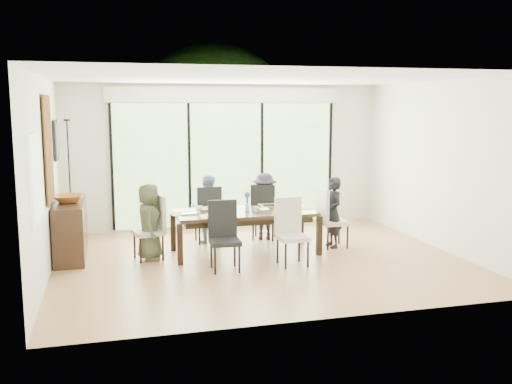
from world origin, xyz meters
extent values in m
cube|color=#935D3B|center=(0.00, 0.00, -0.01)|extent=(6.00, 5.00, 0.01)
cube|color=white|center=(0.00, 0.00, 2.71)|extent=(6.00, 5.00, 0.01)
cube|color=silver|center=(0.00, 2.51, 1.35)|extent=(6.00, 0.02, 2.70)
cube|color=silver|center=(0.00, -2.51, 1.35)|extent=(6.00, 0.02, 2.70)
cube|color=silver|center=(-3.01, 0.00, 1.35)|extent=(0.02, 5.00, 2.70)
cube|color=silver|center=(3.01, 0.00, 1.35)|extent=(0.02, 5.00, 2.70)
cube|color=#598C3F|center=(0.00, 2.47, 1.20)|extent=(4.20, 0.02, 2.30)
cube|color=white|center=(0.00, 2.46, 2.50)|extent=(4.40, 0.06, 0.28)
cube|color=black|center=(-2.10, 2.46, 1.20)|extent=(0.05, 0.04, 2.30)
cube|color=black|center=(-0.70, 2.46, 1.20)|extent=(0.05, 0.04, 2.30)
cube|color=black|center=(0.70, 2.46, 1.20)|extent=(0.05, 0.04, 2.30)
cube|color=black|center=(2.10, 2.46, 1.20)|extent=(0.05, 0.04, 2.30)
cube|color=#8CAD7F|center=(-2.97, -1.20, 1.50)|extent=(0.02, 0.90, 1.00)
cube|color=#543224|center=(0.00, 3.40, -0.05)|extent=(6.00, 1.80, 0.10)
cube|color=brown|center=(0.00, 4.20, 0.55)|extent=(6.00, 0.08, 0.06)
sphere|color=#14380F|center=(-1.80, 5.20, 1.44)|extent=(3.20, 3.20, 3.20)
sphere|color=#14380F|center=(0.40, 5.80, 1.80)|extent=(4.00, 4.00, 4.00)
sphere|color=#14380F|center=(2.20, 5.00, 1.26)|extent=(2.80, 2.80, 2.80)
sphere|color=#14380F|center=(-0.60, 6.50, 1.62)|extent=(3.60, 3.60, 3.60)
cube|color=black|center=(-0.12, 0.47, 0.65)|extent=(2.15, 0.99, 0.05)
cube|color=black|center=(-0.12, 0.47, 0.56)|extent=(1.97, 0.81, 0.09)
cube|color=black|center=(-1.20, 0.04, 0.31)|extent=(0.08, 0.08, 0.62)
cube|color=black|center=(0.96, 0.04, 0.31)|extent=(0.08, 0.08, 0.62)
cube|color=black|center=(-1.20, 0.90, 0.31)|extent=(0.08, 0.08, 0.62)
cube|color=black|center=(0.96, 0.90, 0.31)|extent=(0.08, 0.08, 0.62)
imported|color=#40472F|center=(-1.60, 0.47, 0.58)|extent=(0.40, 0.58, 1.16)
imported|color=black|center=(1.36, 0.47, 0.58)|extent=(0.37, 0.56, 1.16)
imported|color=#7C98B3|center=(-0.57, 1.30, 0.58)|extent=(0.58, 0.42, 1.16)
imported|color=#2A2030|center=(0.43, 1.30, 0.58)|extent=(0.59, 0.44, 1.16)
cube|color=#8EA039|center=(-1.07, 0.47, 0.67)|extent=(0.39, 0.29, 0.01)
cube|color=#98A93C|center=(0.83, 0.47, 0.67)|extent=(0.39, 0.29, 0.01)
cube|color=#8AC646|center=(-0.57, 0.87, 0.67)|extent=(0.39, 0.29, 0.01)
cube|color=#98B942|center=(0.43, 0.87, 0.67)|extent=(0.39, 0.29, 0.01)
cube|color=white|center=(-0.67, 0.17, 0.67)|extent=(0.39, 0.29, 0.01)
cube|color=black|center=(-0.47, 0.82, 0.68)|extent=(0.23, 0.16, 0.01)
cube|color=black|center=(0.38, 0.82, 0.68)|extent=(0.22, 0.15, 0.01)
cube|color=white|center=(0.58, 0.42, 0.67)|extent=(0.27, 0.20, 0.00)
cube|color=white|center=(-0.67, 0.17, 0.69)|extent=(0.23, 0.23, 0.02)
cube|color=orange|center=(-0.67, 0.17, 0.70)|extent=(0.18, 0.18, 0.01)
cylinder|color=silver|center=(-0.07, 0.52, 0.73)|extent=(0.07, 0.07, 0.11)
cylinder|color=#337226|center=(-0.07, 0.52, 0.83)|extent=(0.04, 0.04, 0.14)
sphere|color=#4447AA|center=(-0.07, 0.52, 0.92)|extent=(0.10, 0.10, 0.10)
imported|color=silver|center=(-0.97, 0.37, 0.68)|extent=(0.32, 0.23, 0.02)
imported|color=white|center=(-0.82, 0.62, 0.71)|extent=(0.13, 0.13, 0.09)
imported|color=white|center=(0.03, 0.37, 0.71)|extent=(0.13, 0.13, 0.08)
imported|color=white|center=(0.68, 0.57, 0.71)|extent=(0.12, 0.12, 0.09)
imported|color=white|center=(0.13, 0.52, 0.68)|extent=(0.15, 0.21, 0.02)
cube|color=black|center=(-2.76, 0.94, 0.43)|extent=(0.43, 1.54, 0.86)
imported|color=brown|center=(-2.76, 0.84, 0.92)|extent=(0.46, 0.46, 0.11)
cylinder|color=black|center=(-2.76, 1.29, 0.88)|extent=(0.10, 0.10, 0.04)
cylinder|color=black|center=(-2.76, 1.29, 1.49)|extent=(0.02, 0.02, 1.20)
cylinder|color=black|center=(-2.76, 1.29, 2.08)|extent=(0.10, 0.10, 0.03)
cylinder|color=silver|center=(-2.76, 1.29, 2.14)|extent=(0.03, 0.03, 0.10)
cube|color=brown|center=(-2.97, 0.40, 1.70)|extent=(0.02, 1.00, 1.50)
cube|color=black|center=(-2.97, 1.70, 1.75)|extent=(0.03, 0.55, 0.65)
cube|color=#1A4A55|center=(-2.95, 1.70, 1.75)|extent=(0.01, 0.45, 0.55)
camera|label=1|loc=(-2.19, -8.05, 2.31)|focal=40.00mm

